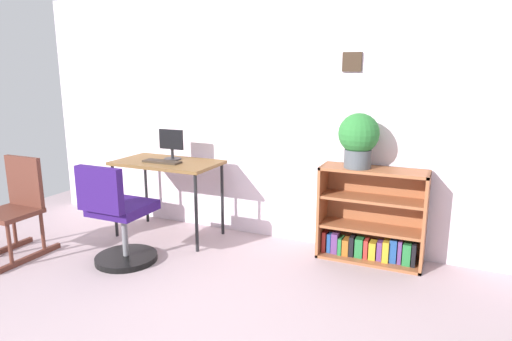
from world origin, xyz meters
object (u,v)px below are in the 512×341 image
potted_plant_on_shelf (359,138)px  office_chair (119,221)px  monitor (171,144)px  keyboard (162,162)px  desk (167,168)px  rocking_chair (16,207)px  bookshelf_low (372,220)px

potted_plant_on_shelf → office_chair: bearing=-152.5°
monitor → keyboard: (-0.00, -0.16, -0.14)m
desk → rocking_chair: size_ratio=1.16×
office_chair → bookshelf_low: (1.89, 0.97, -0.03)m
monitor → potted_plant_on_shelf: size_ratio=0.65×
rocking_chair → potted_plant_on_shelf: bearing=22.4°
rocking_chair → bookshelf_low: rocking_chair is taller
potted_plant_on_shelf → rocking_chair: bearing=-157.6°
desk → potted_plant_on_shelf: bearing=6.0°
keyboard → bookshelf_low: size_ratio=0.43×
keyboard → office_chair: office_chair is taller
desk → rocking_chair: 1.34m
office_chair → potted_plant_on_shelf: 2.09m
keyboard → office_chair: size_ratio=0.43×
desk → keyboard: size_ratio=2.68×
desk → keyboard: bearing=-95.2°
bookshelf_low → potted_plant_on_shelf: bearing=-158.3°
monitor → potted_plant_on_shelf: potted_plant_on_shelf is taller
monitor → office_chair: monitor is taller
office_chair → bookshelf_low: size_ratio=1.00×
desk → rocking_chair: rocking_chair is taller
desk → monitor: (-0.00, 0.08, 0.22)m
monitor → keyboard: bearing=-91.8°
monitor → bookshelf_low: monitor is taller
monitor → keyboard: size_ratio=0.79×
rocking_chair → keyboard: bearing=42.8°
rocking_chair → potted_plant_on_shelf: potted_plant_on_shelf is taller
desk → office_chair: bearing=-89.0°
bookshelf_low → potted_plant_on_shelf: potted_plant_on_shelf is taller
monitor → keyboard: monitor is taller
desk → bookshelf_low: size_ratio=1.14×
potted_plant_on_shelf → bookshelf_low: bearing=21.7°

